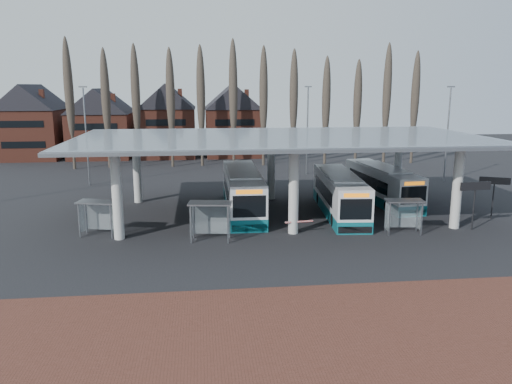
{
  "coord_description": "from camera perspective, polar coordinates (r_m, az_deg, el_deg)",
  "views": [
    {
      "loc": [
        -6.41,
        -30.89,
        10.23
      ],
      "look_at": [
        -2.13,
        7.0,
        2.07
      ],
      "focal_mm": 35.0,
      "sensor_mm": 36.0,
      "label": 1
    }
  ],
  "objects": [
    {
      "name": "lamp_post_b",
      "position": [
        58.43,
        5.89,
        7.21
      ],
      "size": [
        0.8,
        0.16,
        10.17
      ],
      "color": "slate",
      "rests_on": "ground"
    },
    {
      "name": "lamp_post_c",
      "position": [
        57.54,
        21.04,
        6.4
      ],
      "size": [
        0.8,
        0.16,
        10.17
      ],
      "color": "slate",
      "rests_on": "ground"
    },
    {
      "name": "townhouse_row",
      "position": [
        75.59,
        -13.68,
        8.49
      ],
      "size": [
        36.8,
        10.3,
        12.25
      ],
      "color": "brown",
      "rests_on": "ground"
    },
    {
      "name": "bus_3",
      "position": [
        46.23,
        14.14,
        0.83
      ],
      "size": [
        3.39,
        11.65,
        3.19
      ],
      "rotation": [
        0.0,
        0.0,
        0.08
      ],
      "color": "silver",
      "rests_on": "ground"
    },
    {
      "name": "bus_1",
      "position": [
        41.15,
        -1.55,
        0.03
      ],
      "size": [
        2.81,
        12.6,
        3.49
      ],
      "rotation": [
        0.0,
        0.0,
        -0.01
      ],
      "color": "silver",
      "rests_on": "ground"
    },
    {
      "name": "ground",
      "position": [
        33.17,
        5.05,
        -5.94
      ],
      "size": [
        140.0,
        140.0,
        0.0
      ],
      "primitive_type": "plane",
      "color": "black",
      "rests_on": "ground"
    },
    {
      "name": "info_sign_1",
      "position": [
        42.78,
        25.6,
        0.84
      ],
      "size": [
        2.08,
        1.0,
        3.3
      ],
      "rotation": [
        0.0,
        0.0,
        -0.41
      ],
      "color": "black",
      "rests_on": "ground"
    },
    {
      "name": "bus_2",
      "position": [
        41.01,
        9.51,
        -0.29
      ],
      "size": [
        3.58,
        12.11,
        3.32
      ],
      "rotation": [
        0.0,
        0.0,
        -0.09
      ],
      "color": "silver",
      "rests_on": "ground"
    },
    {
      "name": "station_canopy",
      "position": [
        39.68,
        2.91,
        5.48
      ],
      "size": [
        32.0,
        16.0,
        6.34
      ],
      "color": "silver",
      "rests_on": "ground"
    },
    {
      "name": "lamp_post_a",
      "position": [
        54.37,
        -18.84,
        6.27
      ],
      "size": [
        0.8,
        0.16,
        10.17
      ],
      "color": "slate",
      "rests_on": "ground"
    },
    {
      "name": "brick_strip",
      "position": [
        22.41,
        11.33,
        -15.29
      ],
      "size": [
        70.0,
        10.0,
        0.03
      ],
      "primitive_type": "cube",
      "color": "#562D22",
      "rests_on": "ground"
    },
    {
      "name": "shelter_1",
      "position": [
        33.48,
        -5.24,
        -2.33
      ],
      "size": [
        3.02,
        1.8,
        2.65
      ],
      "rotation": [
        0.0,
        0.0,
        -0.14
      ],
      "color": "gray",
      "rests_on": "ground"
    },
    {
      "name": "barrier",
      "position": [
        35.28,
        4.91,
        -3.49
      ],
      "size": [
        2.04,
        0.67,
        1.02
      ],
      "rotation": [
        0.0,
        0.0,
        0.12
      ],
      "color": "black",
      "rests_on": "ground"
    },
    {
      "name": "shelter_0",
      "position": [
        36.13,
        -17.54,
        -1.99
      ],
      "size": [
        2.89,
        1.9,
        2.47
      ],
      "rotation": [
        0.0,
        0.0,
        -0.23
      ],
      "color": "gray",
      "rests_on": "ground"
    },
    {
      "name": "info_sign_0",
      "position": [
        38.79,
        23.77,
        0.23
      ],
      "size": [
        2.37,
        0.35,
        3.52
      ],
      "rotation": [
        0.0,
        0.0,
        0.09
      ],
      "color": "black",
      "rests_on": "ground"
    },
    {
      "name": "poplar_row",
      "position": [
        64.23,
        -0.72,
        10.78
      ],
      "size": [
        45.1,
        1.1,
        14.5
      ],
      "color": "#473D33",
      "rests_on": "ground"
    },
    {
      "name": "shelter_2",
      "position": [
        36.52,
        16.5,
        -1.84
      ],
      "size": [
        2.74,
        1.59,
        2.42
      ],
      "rotation": [
        0.0,
        0.0,
        -0.11
      ],
      "color": "gray",
      "rests_on": "ground"
    }
  ]
}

